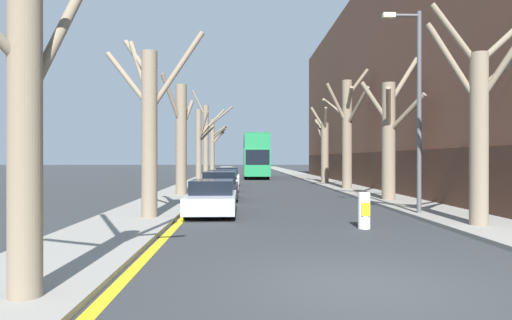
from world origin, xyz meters
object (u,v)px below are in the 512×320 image
object	(u,v)px
street_tree_left_3	(200,143)
parked_car_1	(220,186)
street_tree_right_1	(389,135)
street_tree_right_2	(347,129)
street_tree_left_5	(213,146)
street_tree_right_0	(482,118)
street_tree_left_1	(149,123)
street_tree_right_3	(324,148)
parked_car_0	(212,198)
traffic_bollard	(364,210)
lamp_post	(416,101)
parked_car_2	(224,181)
double_decker_bus	(256,154)
street_tree_left_2	(181,137)
parked_car_3	(227,177)
street_tree_left_0	(20,79)
street_tree_left_4	(206,139)

from	to	relation	value
street_tree_left_3	parked_car_1	bearing A→B (deg)	-79.94
street_tree_right_1	street_tree_right_2	distance (m)	8.31
street_tree_left_5	street_tree_right_0	world-z (taller)	street_tree_right_0
street_tree_left_1	street_tree_right_3	size ratio (longest dim) A/B	1.03
street_tree_right_3	parked_car_0	world-z (taller)	street_tree_right_3
traffic_bollard	street_tree_right_0	bearing A→B (deg)	-2.90
parked_car_0	lamp_post	xyz separation A→B (m)	(7.36, -0.79, 3.52)
street_tree_right_3	parked_car_0	bearing A→B (deg)	-111.28
lamp_post	traffic_bollard	bearing A→B (deg)	-133.30
parked_car_2	street_tree_right_0	bearing A→B (deg)	-62.81
street_tree_left_1	parked_car_0	xyz separation A→B (m)	(2.02, 1.49, -2.67)
street_tree_right_0	street_tree_right_1	xyz separation A→B (m)	(0.04, 8.41, -0.04)
street_tree_left_3	double_decker_bus	xyz separation A→B (m)	(4.68, 14.88, -0.60)
street_tree_right_0	lamp_post	world-z (taller)	lamp_post
double_decker_bus	parked_car_1	size ratio (longest dim) A/B	2.72
street_tree_right_1	street_tree_right_3	size ratio (longest dim) A/B	1.12
street_tree_right_3	traffic_bollard	xyz separation A→B (m)	(-3.22, -23.96, -2.40)
street_tree_left_5	street_tree_left_2	bearing A→B (deg)	-90.22
street_tree_right_0	street_tree_right_3	world-z (taller)	street_tree_right_0
street_tree_right_0	street_tree_left_3	bearing A→B (deg)	115.47
street_tree_left_1	street_tree_left_3	world-z (taller)	street_tree_left_1
double_decker_bus	street_tree_left_2	bearing A→B (deg)	-101.39
street_tree_left_1	street_tree_right_1	xyz separation A→B (m)	(10.20, 6.13, -0.06)
parked_car_3	street_tree_left_0	bearing A→B (deg)	-94.01
traffic_bollard	double_decker_bus	bearing A→B (deg)	93.23
street_tree_right_1	parked_car_3	distance (m)	16.20
street_tree_left_0	street_tree_right_1	world-z (taller)	street_tree_right_1
street_tree_left_2	street_tree_left_5	size ratio (longest dim) A/B	1.00
street_tree_left_1	street_tree_right_0	distance (m)	10.41
street_tree_left_5	street_tree_right_2	size ratio (longest dim) A/B	0.83
street_tree_right_1	parked_car_1	size ratio (longest dim) A/B	1.71
street_tree_right_1	parked_car_0	xyz separation A→B (m)	(-8.18, -4.64, -2.60)
street_tree_left_4	lamp_post	world-z (taller)	street_tree_left_4
parked_car_1	traffic_bollard	distance (m)	10.91
street_tree_left_5	double_decker_bus	xyz separation A→B (m)	(4.78, -3.16, -0.90)
street_tree_left_3	parked_car_2	distance (m)	6.35
street_tree_left_5	street_tree_right_3	bearing A→B (deg)	-56.57
street_tree_left_3	street_tree_left_1	bearing A→B (deg)	-90.05
street_tree_left_0	parked_car_0	world-z (taller)	street_tree_left_0
traffic_bollard	street_tree_left_2	bearing A→B (deg)	120.52
street_tree_right_0	parked_car_0	distance (m)	9.36
street_tree_left_0	parked_car_0	bearing A→B (deg)	79.02
street_tree_left_1	street_tree_right_3	xyz separation A→B (m)	(9.94, 21.85, -0.34)
street_tree_left_1	street_tree_left_0	bearing A→B (deg)	-90.03
street_tree_right_1	street_tree_right_2	size ratio (longest dim) A/B	0.89
street_tree_left_3	street_tree_left_4	world-z (taller)	street_tree_left_4
street_tree_left_2	traffic_bollard	world-z (taller)	street_tree_left_2
street_tree_left_1	street_tree_right_3	distance (m)	24.01
street_tree_left_0	street_tree_left_4	bearing A→B (deg)	90.21
double_decker_bus	lamp_post	world-z (taller)	lamp_post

